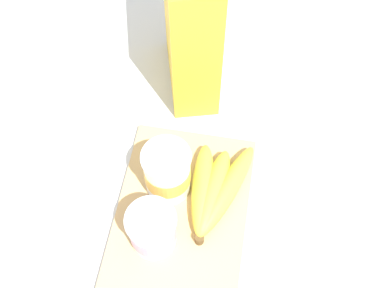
{
  "coord_description": "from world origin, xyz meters",
  "views": [
    {
      "loc": [
        -0.28,
        -0.06,
        0.72
      ],
      "look_at": [
        0.1,
        0.0,
        0.07
      ],
      "focal_mm": 45.5,
      "sensor_mm": 36.0,
      "label": 1
    }
  ],
  "objects_px": {
    "cutting_board": "(181,216)",
    "yogurt_cup_front": "(152,230)",
    "yogurt_cup_back": "(167,172)",
    "cereal_box": "(191,24)",
    "banana_bunch": "(214,191)"
  },
  "relations": [
    {
      "from": "cutting_board",
      "to": "yogurt_cup_front",
      "type": "relative_size",
      "value": 3.74
    },
    {
      "from": "yogurt_cup_front",
      "to": "yogurt_cup_back",
      "type": "xyz_separation_m",
      "value": [
        0.09,
        -0.0,
        0.01
      ]
    },
    {
      "from": "cutting_board",
      "to": "cereal_box",
      "type": "relative_size",
      "value": 1.1
    },
    {
      "from": "yogurt_cup_back",
      "to": "cutting_board",
      "type": "bearing_deg",
      "value": -146.92
    },
    {
      "from": "cutting_board",
      "to": "yogurt_cup_front",
      "type": "height_order",
      "value": "yogurt_cup_front"
    },
    {
      "from": "cereal_box",
      "to": "cutting_board",
      "type": "bearing_deg",
      "value": 170.66
    },
    {
      "from": "cutting_board",
      "to": "yogurt_cup_back",
      "type": "xyz_separation_m",
      "value": [
        0.04,
        0.03,
        0.06
      ]
    },
    {
      "from": "cereal_box",
      "to": "yogurt_cup_front",
      "type": "xyz_separation_m",
      "value": [
        -0.32,
        0.0,
        -0.08
      ]
    },
    {
      "from": "banana_bunch",
      "to": "cereal_box",
      "type": "bearing_deg",
      "value": 17.98
    },
    {
      "from": "cereal_box",
      "to": "banana_bunch",
      "type": "relative_size",
      "value": 1.53
    },
    {
      "from": "cutting_board",
      "to": "cereal_box",
      "type": "distance_m",
      "value": 0.31
    },
    {
      "from": "cutting_board",
      "to": "cereal_box",
      "type": "xyz_separation_m",
      "value": [
        0.28,
        0.03,
        0.13
      ]
    },
    {
      "from": "cutting_board",
      "to": "yogurt_cup_back",
      "type": "distance_m",
      "value": 0.08
    },
    {
      "from": "cutting_board",
      "to": "cereal_box",
      "type": "height_order",
      "value": "cereal_box"
    },
    {
      "from": "cereal_box",
      "to": "yogurt_cup_front",
      "type": "height_order",
      "value": "cereal_box"
    }
  ]
}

